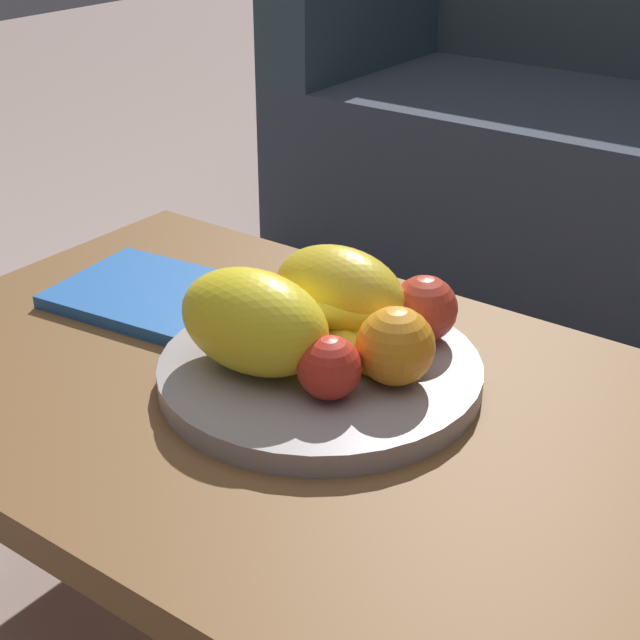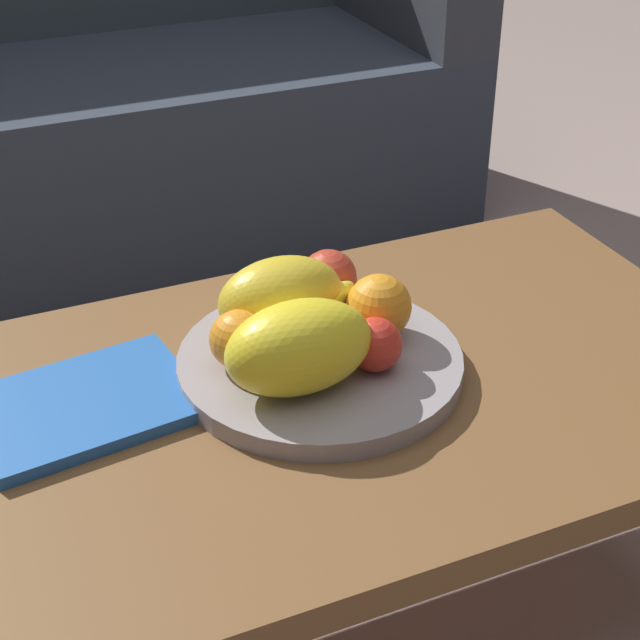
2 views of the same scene
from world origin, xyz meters
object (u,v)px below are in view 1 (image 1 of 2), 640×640
Objects in this scene: melon_smaller_beside at (254,322)px; apple_left at (424,309)px; coffee_table at (310,432)px; melon_large_front at (339,292)px; fruit_bowl at (320,372)px; orange_left at (262,302)px; apple_front at (329,368)px; banana_bunch at (350,328)px; orange_front at (395,346)px; magazine at (159,296)px.

melon_smaller_beside reaches higher than apple_left.
melon_smaller_beside is (-0.06, -0.02, 0.12)m from coffee_table.
melon_smaller_beside reaches higher than melon_large_front.
fruit_bowl is 4.67× the size of apple_left.
fruit_bowl is 0.11m from orange_left.
banana_bunch is at bearing 112.26° from apple_front.
banana_bunch is at bearing 53.94° from melon_smaller_beside.
melon_large_front is (-0.02, 0.07, 0.06)m from fruit_bowl.
orange_front is (0.13, 0.06, -0.01)m from melon_smaller_beside.
magazine is (-0.29, 0.00, -0.05)m from banana_bunch.
fruit_bowl is 0.06m from banana_bunch.
orange_left reaches higher than fruit_bowl.
banana_bunch is at bearing -41.40° from melon_large_front.
apple_left reaches higher than banana_bunch.
apple_left is (0.05, 0.14, 0.10)m from coffee_table.
banana_bunch reaches higher than magazine.
apple_left is (0.11, 0.16, -0.02)m from melon_smaller_beside.
apple_left is at bearing 58.28° from banana_bunch.
apple_left is at bearing 61.30° from fruit_bowl.
apple_front is at bearing -94.35° from apple_left.
coffee_table is 6.49× the size of melon_large_front.
orange_front is at bearing -75.93° from apple_left.
apple_left is at bearing 55.94° from melon_smaller_beside.
melon_large_front reaches higher than coffee_table.
coffee_table is 0.16m from orange_left.
melon_smaller_beside reaches higher than banana_bunch.
apple_front is at bearing -26.16° from orange_left.
fruit_bowl is at bearing -111.48° from banana_bunch.
magazine is (-0.28, 0.04, -0.00)m from fruit_bowl.
orange_left is 0.95× the size of apple_left.
magazine is at bearing 165.03° from apple_front.
banana_bunch is at bearing 163.51° from orange_front.
orange_left is 0.11m from banana_bunch.
fruit_bowl is 0.10m from melon_smaller_beside.
melon_smaller_beside reaches higher than fruit_bowl.
fruit_bowl is at bearing 134.03° from apple_front.
orange_left is at bearing 123.84° from melon_smaller_beside.
fruit_bowl is at bearing -170.87° from orange_front.
orange_front is at bearing 9.13° from fruit_bowl.
magazine reaches higher than coffee_table.
magazine is (-0.26, -0.03, -0.07)m from melon_large_front.
banana_bunch reaches higher than fruit_bowl.
orange_left is at bearing 177.80° from orange_front.
melon_large_front is 0.12m from melon_smaller_beside.
coffee_table is at bearing -20.46° from magazine.
fruit_bowl is 4.26× the size of orange_front.
melon_large_front is 0.92× the size of banana_bunch.
melon_large_front is at bearing 138.60° from banana_bunch.
coffee_table is at bearing -70.79° from fruit_bowl.
orange_front is at bearing -10.67° from magazine.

